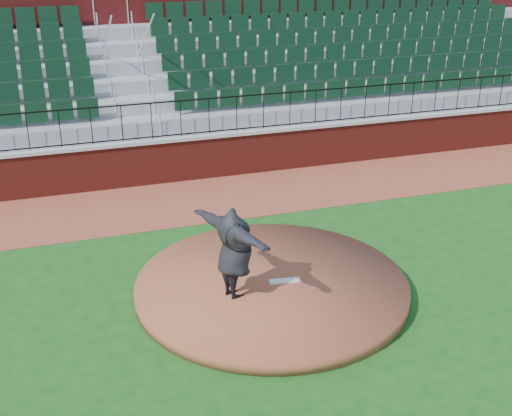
{
  "coord_description": "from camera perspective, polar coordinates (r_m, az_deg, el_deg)",
  "views": [
    {
      "loc": [
        -3.95,
        -10.62,
        6.8
      ],
      "look_at": [
        0.0,
        1.5,
        1.3
      ],
      "focal_mm": 46.54,
      "sensor_mm": 36.0,
      "label": 1
    }
  ],
  "objects": [
    {
      "name": "warning_track",
      "position": [
        17.85,
        -3.88,
        0.9
      ],
      "size": [
        34.0,
        3.2,
        0.01
      ],
      "primitive_type": "cube",
      "color": "brown",
      "rests_on": "ground"
    },
    {
      "name": "pitcher",
      "position": [
        12.35,
        -1.89,
        -3.84
      ],
      "size": [
        1.35,
        2.32,
        1.83
      ],
      "primitive_type": "imported",
      "rotation": [
        0.0,
        0.0,
        1.92
      ],
      "color": "black",
      "rests_on": "pitchers_mound"
    },
    {
      "name": "seating_stands",
      "position": [
        21.21,
        -7.03,
        10.92
      ],
      "size": [
        34.0,
        5.1,
        4.6
      ],
      "primitive_type": null,
      "color": "gray",
      "rests_on": "ground"
    },
    {
      "name": "concourse_wall",
      "position": [
        23.83,
        -8.47,
        13.31
      ],
      "size": [
        34.0,
        0.5,
        5.5
      ],
      "primitive_type": "cube",
      "color": "maroon",
      "rests_on": "ground"
    },
    {
      "name": "ground",
      "position": [
        13.22,
        2.03,
        -7.65
      ],
      "size": [
        90.0,
        90.0,
        0.0
      ],
      "primitive_type": "plane",
      "color": "#154A15",
      "rests_on": "ground"
    },
    {
      "name": "wall_cap",
      "position": [
        18.89,
        -5.21,
        6.16
      ],
      "size": [
        34.0,
        0.45,
        0.1
      ],
      "primitive_type": "cube",
      "color": "#B7B7B7",
      "rests_on": "field_wall"
    },
    {
      "name": "wall_railing",
      "position": [
        18.74,
        -5.27,
        7.76
      ],
      "size": [
        34.0,
        0.05,
        1.0
      ],
      "primitive_type": null,
      "color": "black",
      "rests_on": "wall_cap"
    },
    {
      "name": "pitching_rubber",
      "position": [
        13.23,
        2.49,
        -6.27
      ],
      "size": [
        0.64,
        0.24,
        0.04
      ],
      "primitive_type": "cube",
      "rotation": [
        0.0,
        0.0,
        -0.14
      ],
      "color": "silver",
      "rests_on": "pitchers_mound"
    },
    {
      "name": "field_wall",
      "position": [
        19.1,
        -5.14,
        4.29
      ],
      "size": [
        34.0,
        0.35,
        1.2
      ],
      "primitive_type": "cube",
      "color": "maroon",
      "rests_on": "ground"
    },
    {
      "name": "pitchers_mound",
      "position": [
        13.32,
        1.35,
        -6.75
      ],
      "size": [
        5.42,
        5.42,
        0.25
      ],
      "primitive_type": "cylinder",
      "color": "brown",
      "rests_on": "ground"
    }
  ]
}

